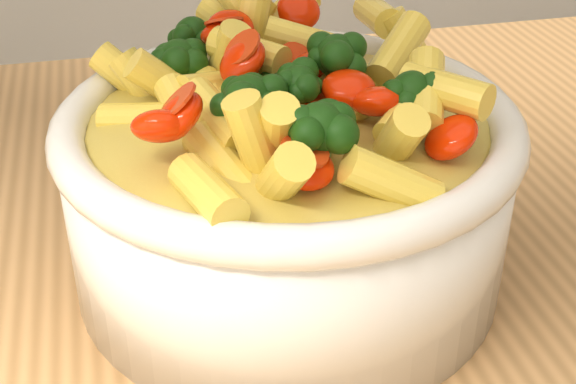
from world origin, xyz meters
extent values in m
cube|color=tan|center=(0.00, 0.00, 0.88)|extent=(1.20, 0.80, 0.04)
cylinder|color=white|center=(0.02, 0.03, 0.95)|extent=(0.24, 0.24, 0.10)
ellipsoid|color=white|center=(0.02, 0.03, 0.92)|extent=(0.23, 0.23, 0.04)
torus|color=white|center=(0.02, 0.03, 1.00)|extent=(0.25, 0.25, 0.02)
ellipsoid|color=#E3C94D|center=(0.02, 0.03, 1.00)|extent=(0.22, 0.22, 0.02)
camera|label=1|loc=(-0.06, -0.35, 1.19)|focal=50.00mm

